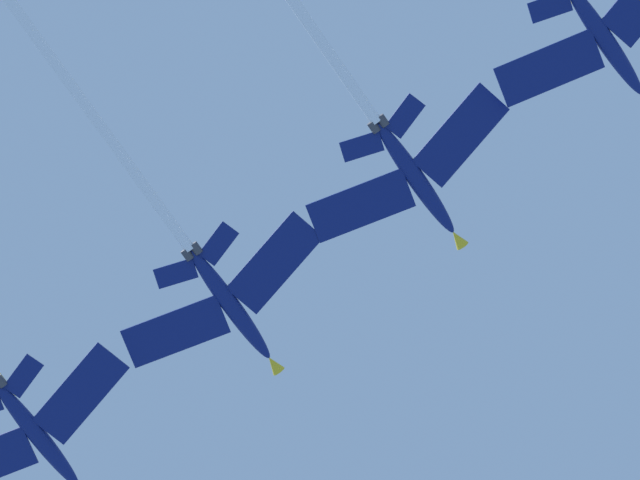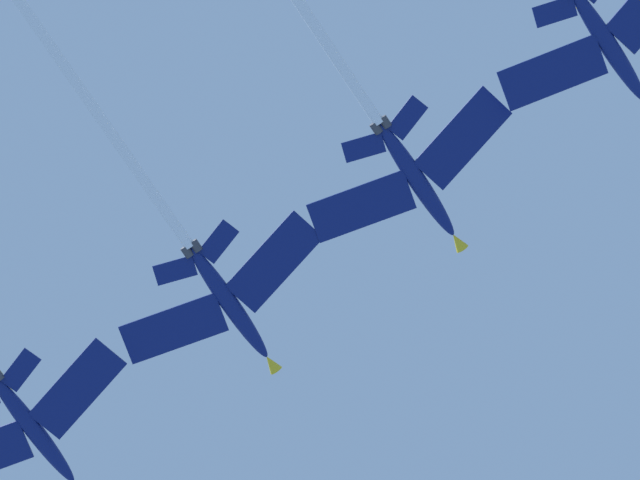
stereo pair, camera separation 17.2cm
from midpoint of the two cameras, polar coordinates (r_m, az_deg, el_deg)
jet_far_left at (r=131.19m, az=-12.33°, el=-5.58°), size 26.41×29.14×7.40m
jet_inner_left at (r=127.75m, az=-5.39°, el=0.17°), size 28.97×32.70×7.40m
jet_centre at (r=126.91m, az=2.11°, el=4.81°), size 27.67×30.72×7.73m
jet_inner_right at (r=128.62m, az=10.32°, el=8.66°), size 25.39×27.32×6.97m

